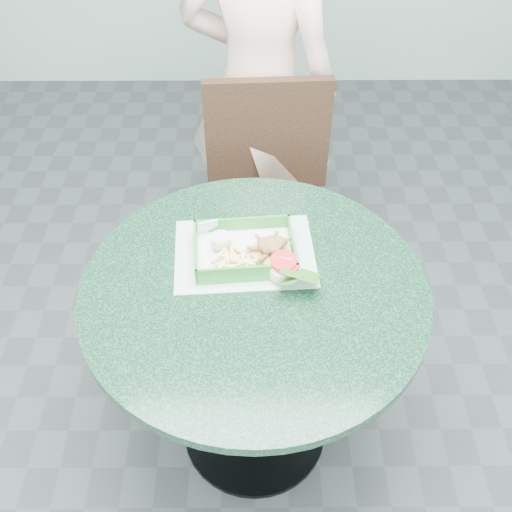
{
  "coord_description": "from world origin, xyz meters",
  "views": [
    {
      "loc": [
        -0.0,
        -1.07,
        1.96
      ],
      "look_at": [
        0.01,
        0.1,
        0.78
      ],
      "focal_mm": 42.0,
      "sensor_mm": 36.0,
      "label": 1
    }
  ],
  "objects_px": {
    "diner_person": "(259,70)",
    "crab_sandwich": "(271,254)",
    "cafe_table": "(254,330)",
    "food_basket": "(245,257)",
    "dining_chair": "(268,191)",
    "sauce_ramekin": "(222,243)"
  },
  "relations": [
    {
      "from": "diner_person",
      "to": "sauce_ramekin",
      "type": "bearing_deg",
      "value": 99.65
    },
    {
      "from": "dining_chair",
      "to": "crab_sandwich",
      "type": "distance_m",
      "value": 0.66
    },
    {
      "from": "dining_chair",
      "to": "food_basket",
      "type": "distance_m",
      "value": 0.63
    },
    {
      "from": "crab_sandwich",
      "to": "sauce_ramekin",
      "type": "bearing_deg",
      "value": 162.63
    },
    {
      "from": "cafe_table",
      "to": "food_basket",
      "type": "height_order",
      "value": "food_basket"
    },
    {
      "from": "cafe_table",
      "to": "food_basket",
      "type": "distance_m",
      "value": 0.22
    },
    {
      "from": "cafe_table",
      "to": "dining_chair",
      "type": "xyz_separation_m",
      "value": [
        0.05,
        0.69,
        -0.05
      ]
    },
    {
      "from": "dining_chair",
      "to": "crab_sandwich",
      "type": "xyz_separation_m",
      "value": [
        -0.01,
        -0.6,
        0.27
      ]
    },
    {
      "from": "dining_chair",
      "to": "diner_person",
      "type": "height_order",
      "value": "diner_person"
    },
    {
      "from": "sauce_ramekin",
      "to": "food_basket",
      "type": "bearing_deg",
      "value": -20.11
    },
    {
      "from": "diner_person",
      "to": "dining_chair",
      "type": "bearing_deg",
      "value": 114.27
    },
    {
      "from": "cafe_table",
      "to": "crab_sandwich",
      "type": "xyz_separation_m",
      "value": [
        0.05,
        0.09,
        0.22
      ]
    },
    {
      "from": "food_basket",
      "to": "sauce_ramekin",
      "type": "distance_m",
      "value": 0.08
    },
    {
      "from": "cafe_table",
      "to": "sauce_ramekin",
      "type": "relative_size",
      "value": 16.94
    },
    {
      "from": "diner_person",
      "to": "crab_sandwich",
      "type": "distance_m",
      "value": 0.87
    },
    {
      "from": "food_basket",
      "to": "crab_sandwich",
      "type": "distance_m",
      "value": 0.08
    },
    {
      "from": "sauce_ramekin",
      "to": "cafe_table",
      "type": "bearing_deg",
      "value": -55.94
    },
    {
      "from": "food_basket",
      "to": "cafe_table",
      "type": "bearing_deg",
      "value": -76.66
    },
    {
      "from": "diner_person",
      "to": "sauce_ramekin",
      "type": "xyz_separation_m",
      "value": [
        -0.11,
        -0.82,
        -0.09
      ]
    },
    {
      "from": "dining_chair",
      "to": "food_basket",
      "type": "height_order",
      "value": "dining_chair"
    },
    {
      "from": "food_basket",
      "to": "sauce_ramekin",
      "type": "height_order",
      "value": "sauce_ramekin"
    },
    {
      "from": "food_basket",
      "to": "diner_person",
      "type": "bearing_deg",
      "value": 86.87
    }
  ]
}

